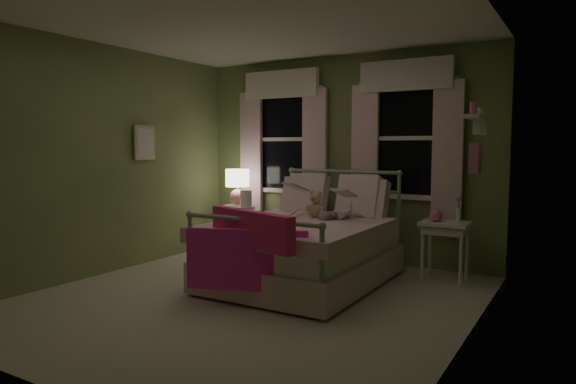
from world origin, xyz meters
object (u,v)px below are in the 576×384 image
Objects in this scene: child_left at (301,192)px; child_right at (346,194)px; teddy_bear at (316,207)px; nightstand_right at (445,231)px; table_lamp at (237,183)px; nightstand_left at (238,223)px; bed at (305,247)px.

child_left is 0.56m from child_right.
nightstand_right is at bearing 23.55° from teddy_bear.
table_lamp is at bearing -32.84° from child_left.
nightstand_left is 1.02× the size of nightstand_right.
child_right is 1.12× the size of nightstand_left.
child_right is at bearing 29.50° from teddy_bear.
bed reaches higher than nightstand_left.
bed is 6.61× the size of teddy_bear.
child_left reaches higher than nightstand_right.
nightstand_right is at bearing -1.24° from table_lamp.
child_right is 0.35m from teddy_bear.
table_lamp reaches higher than nightstand_right.
child_left is at bearing 150.50° from teddy_bear.
bed is 1.52m from nightstand_right.
nightstand_right is (2.79, -0.06, 0.13)m from nightstand_left.
child_right reaches higher than nightstand_right.
teddy_bear is 0.64× the size of table_lamp.
child_left is at bearing 26.46° from child_right.
nightstand_right is (2.79, -0.06, -0.40)m from table_lamp.
nightstand_left is (-1.52, 0.61, -0.37)m from teddy_bear.
nightstand_left is at bearing 178.76° from nightstand_right.
child_left is 2.32× the size of teddy_bear.
bed is at bearing -147.27° from nightstand_right.
child_right is 1.86m from table_lamp.
table_lamp is (-1.52, 0.88, 0.57)m from bed.
child_right is 1.93m from nightstand_left.
child_left is 1.32m from table_lamp.
bed reaches higher than nightstand_right.
bed is at bearing -29.99° from nightstand_left.
child_right is at bearing 167.35° from child_left.
bed is at bearing 82.86° from child_right.
child_left reaches higher than table_lamp.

